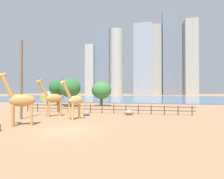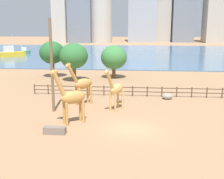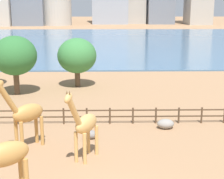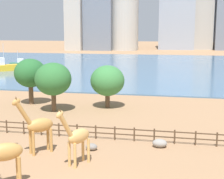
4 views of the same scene
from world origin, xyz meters
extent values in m
plane|color=#9E7551|center=(0.00, 80.00, 0.00)|extent=(400.00, 400.00, 0.00)
cube|color=#476B8C|center=(0.00, 77.00, 0.10)|extent=(180.00, 86.00, 0.20)
cylinder|color=tan|center=(-1.80, 4.92, 0.95)|extent=(0.30, 0.30, 1.91)
cylinder|color=tan|center=(-2.33, 5.19, 0.95)|extent=(0.30, 0.30, 1.91)
cylinder|color=tan|center=(-1.14, 6.24, 0.95)|extent=(0.30, 0.30, 1.91)
cylinder|color=tan|center=(-1.67, 6.51, 0.95)|extent=(0.30, 0.30, 1.91)
ellipsoid|color=tan|center=(-1.73, 5.71, 2.24)|extent=(1.70, 2.26, 1.10)
cylinder|color=tan|center=(-2.33, 4.53, 3.37)|extent=(0.92, 1.37, 1.99)
ellipsoid|color=tan|center=(-2.57, 4.06, 4.28)|extent=(0.67, 0.88, 0.73)
cone|color=brown|center=(-2.50, 4.02, 4.60)|extent=(0.13, 0.13, 0.20)
cone|color=brown|center=(-2.65, 4.09, 4.60)|extent=(0.13, 0.13, 0.20)
cylinder|color=#C18C47|center=(-5.67, 0.32, 1.03)|extent=(0.33, 0.33, 2.06)
cylinder|color=#C18C47|center=(-6.05, 0.83, 1.03)|extent=(0.33, 0.33, 2.06)
cylinder|color=#C18C47|center=(-4.39, 1.28, 1.03)|extent=(0.33, 0.33, 2.06)
cylinder|color=#C18C47|center=(-4.78, 1.79, 1.03)|extent=(0.33, 0.33, 2.06)
ellipsoid|color=#C18C47|center=(-5.22, 1.06, 2.41)|extent=(2.36, 2.09, 1.19)
cylinder|color=#C18C47|center=(-6.24, 0.30, 3.71)|extent=(1.16, 1.00, 2.25)
ellipsoid|color=#C18C47|center=(-6.57, 0.05, 4.77)|extent=(0.91, 0.81, 0.71)
cone|color=brown|center=(-6.51, -0.03, 5.11)|extent=(0.15, 0.15, 0.22)
cone|color=brown|center=(-6.62, 0.12, 5.11)|extent=(0.15, 0.15, 0.22)
cylinder|color=#C18C47|center=(-5.89, 6.69, 1.01)|extent=(0.33, 0.33, 2.03)
cylinder|color=#C18C47|center=(-6.35, 7.12, 1.01)|extent=(0.33, 0.33, 2.03)
cylinder|color=#C18C47|center=(-4.82, 7.84, 1.01)|extent=(0.33, 0.33, 2.03)
cylinder|color=#C18C47|center=(-5.28, 8.27, 1.01)|extent=(0.33, 0.33, 2.03)
ellipsoid|color=#C18C47|center=(-5.58, 7.48, 2.38)|extent=(2.18, 2.25, 1.17)
cylinder|color=#C18C47|center=(-6.53, 6.46, 3.59)|extent=(1.23, 1.28, 2.13)
ellipsoid|color=#C18C47|center=(-6.90, 6.06, 4.56)|extent=(0.85, 0.88, 0.76)
cone|color=brown|center=(-6.83, 6.00, 4.91)|extent=(0.15, 0.15, 0.21)
cone|color=brown|center=(-6.97, 6.12, 4.91)|extent=(0.15, 0.15, 0.21)
cylinder|color=brown|center=(-8.15, 4.51, 4.68)|extent=(0.28, 0.28, 9.36)
ellipsoid|color=gray|center=(4.01, 10.84, 0.36)|extent=(1.28, 0.97, 0.73)
ellipsoid|color=gray|center=(-1.64, 8.93, 0.29)|extent=(1.01, 0.78, 0.58)
cylinder|color=#4C3826|center=(-13.00, 12.00, 0.65)|extent=(0.14, 0.14, 1.30)
cylinder|color=#4C3826|center=(-11.17, 12.00, 0.65)|extent=(0.14, 0.14, 1.30)
cylinder|color=#4C3826|center=(-9.35, 12.00, 0.65)|extent=(0.14, 0.14, 1.30)
cylinder|color=#4C3826|center=(-7.52, 12.00, 0.65)|extent=(0.14, 0.14, 1.30)
cylinder|color=#4C3826|center=(-5.70, 12.00, 0.65)|extent=(0.14, 0.14, 1.30)
cylinder|color=#4C3826|center=(-3.87, 12.00, 0.65)|extent=(0.14, 0.14, 1.30)
cylinder|color=#4C3826|center=(-2.05, 12.00, 0.65)|extent=(0.14, 0.14, 1.30)
cylinder|color=#4C3826|center=(-0.22, 12.00, 0.65)|extent=(0.14, 0.14, 1.30)
cylinder|color=#4C3826|center=(1.60, 12.00, 0.65)|extent=(0.14, 0.14, 1.30)
cylinder|color=#4C3826|center=(3.43, 12.00, 0.65)|extent=(0.14, 0.14, 1.30)
cylinder|color=#4C3826|center=(5.25, 12.00, 0.65)|extent=(0.14, 0.14, 1.30)
cylinder|color=#4C3826|center=(7.08, 12.00, 0.65)|extent=(0.14, 0.14, 1.30)
cylinder|color=#4C3826|center=(8.90, 12.00, 0.65)|extent=(0.14, 0.14, 1.30)
cylinder|color=#4C3826|center=(10.73, 12.00, 0.65)|extent=(0.14, 0.14, 1.30)
cylinder|color=#4C3826|center=(12.55, 12.00, 0.65)|extent=(0.14, 0.14, 1.30)
cube|color=#4C3826|center=(0.00, 12.00, 1.10)|extent=(26.10, 0.08, 0.10)
cube|color=#4C3826|center=(0.00, 12.00, 0.59)|extent=(26.10, 0.08, 0.10)
cylinder|color=brown|center=(-9.90, 21.54, 1.14)|extent=(0.59, 0.59, 2.29)
ellipsoid|color=#2D6B33|center=(-9.90, 21.54, 4.10)|extent=(4.53, 4.53, 4.08)
cylinder|color=brown|center=(-3.77, 24.95, 0.91)|extent=(0.62, 0.62, 1.81)
ellipsoid|color=#387A3D|center=(-3.77, 24.95, 3.59)|extent=(4.44, 4.44, 3.99)
cylinder|color=brown|center=(-14.55, 25.02, 1.29)|extent=(0.64, 0.64, 2.57)
ellipsoid|color=#26602D|center=(-14.55, 25.02, 4.31)|extent=(4.33, 4.33, 3.90)
cube|color=#337259|center=(-38.70, 69.27, 0.67)|extent=(4.94, 2.52, 0.94)
cube|color=silver|center=(-38.12, 69.38, 1.71)|extent=(1.87, 1.42, 1.13)
cylinder|color=silver|center=(-38.93, 69.23, 2.79)|extent=(0.14, 0.14, 3.30)
cube|color=gold|center=(-37.17, 57.79, 0.93)|extent=(7.27, 6.81, 1.47)
cube|color=silver|center=(-37.86, 57.19, 2.55)|extent=(3.15, 3.06, 1.76)
cylinder|color=silver|center=(-36.89, 58.03, 4.24)|extent=(0.17, 0.17, 5.14)
cube|color=#B7B2A8|center=(-46.66, 147.13, 23.91)|extent=(8.16, 13.06, 47.82)
cylinder|color=#B7B2A8|center=(-22.87, 150.96, 31.34)|extent=(13.35, 13.35, 62.68)
cube|color=#ADA89E|center=(11.78, 165.62, 34.97)|extent=(16.46, 9.48, 69.94)
cube|color=#ADA89E|center=(45.24, 158.33, 34.39)|extent=(10.97, 15.66, 68.77)
cube|color=slate|center=(-35.35, 147.46, 31.84)|extent=(14.02, 8.27, 63.68)
cube|color=#939EAD|center=(2.02, 161.47, 35.37)|extent=(17.58, 9.23, 70.74)
cube|color=slate|center=(27.36, 163.52, 40.16)|extent=(13.01, 13.46, 80.31)
camera|label=1|loc=(6.55, -13.66, 3.25)|focal=28.00mm
camera|label=2|loc=(0.51, -22.59, 8.33)|focal=45.00mm
camera|label=3|loc=(-0.58, -13.80, 9.14)|focal=55.00mm
camera|label=4|loc=(5.74, -18.03, 10.14)|focal=55.00mm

